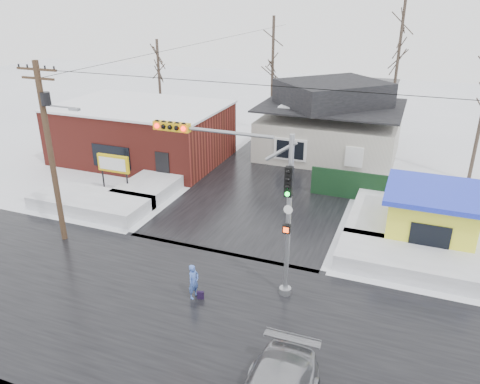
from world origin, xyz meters
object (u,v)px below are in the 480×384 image
(marquee_sign, at_px, (113,165))
(traffic_signal, at_px, (251,190))
(utility_pole, at_px, (50,144))
(pedestrian, at_px, (194,282))
(kiosk, at_px, (431,216))

(marquee_sign, bearing_deg, traffic_signal, -29.72)
(traffic_signal, xyz_separation_m, utility_pole, (-10.36, 0.53, 0.57))
(traffic_signal, height_order, utility_pole, utility_pole)
(utility_pole, bearing_deg, pedestrian, -14.05)
(marquee_sign, distance_m, kiosk, 18.51)
(pedestrian, bearing_deg, traffic_signal, -37.26)
(traffic_signal, distance_m, marquee_sign, 13.42)
(utility_pole, relative_size, marquee_sign, 3.53)
(kiosk, bearing_deg, utility_pole, -159.56)
(utility_pole, distance_m, pedestrian, 9.74)
(traffic_signal, distance_m, kiosk, 10.43)
(marquee_sign, bearing_deg, pedestrian, -40.42)
(utility_pole, height_order, kiosk, utility_pole)
(traffic_signal, distance_m, utility_pole, 10.39)
(utility_pole, xyz_separation_m, kiosk, (17.43, 6.49, -3.65))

